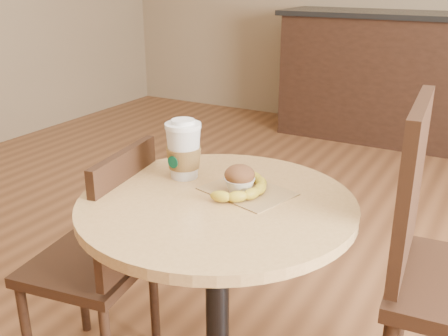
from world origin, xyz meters
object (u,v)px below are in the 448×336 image
cafe_table (217,261)px  muffin (240,179)px  coffee_cup (184,152)px  banana (247,188)px  chair_left (102,257)px

cafe_table → muffin: muffin is taller
coffee_cup → banana: 0.24m
chair_left → muffin: bearing=93.0°
muffin → coffee_cup: bearing=173.3°
coffee_cup → banana: (0.23, -0.03, -0.06)m
cafe_table → coffee_cup: bearing=149.9°
chair_left → banana: chair_left is taller
chair_left → coffee_cup: 0.47m
chair_left → coffee_cup: coffee_cup is taller
cafe_table → coffee_cup: coffee_cup is taller
chair_left → banana: bearing=92.2°
muffin → cafe_table: bearing=-111.7°
cafe_table → coffee_cup: 0.34m
cafe_table → chair_left: (-0.43, -0.02, -0.10)m
cafe_table → chair_left: bearing=-177.5°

